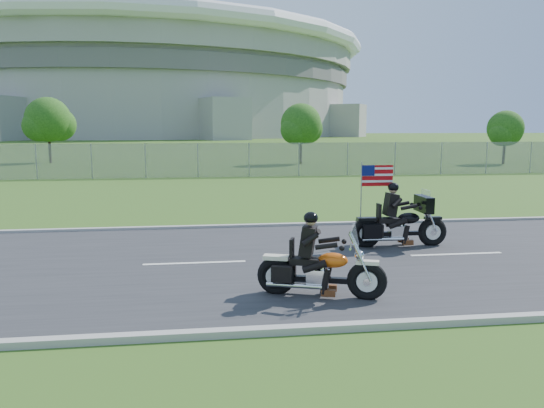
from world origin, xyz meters
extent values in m
plane|color=#32561B|center=(0.00, 0.00, 0.00)|extent=(420.00, 420.00, 0.00)
cube|color=#28282B|center=(0.00, 0.00, 0.02)|extent=(120.00, 8.00, 0.04)
cube|color=#9E9B93|center=(0.00, 4.05, 0.05)|extent=(120.00, 0.18, 0.12)
cube|color=#9E9B93|center=(0.00, -4.05, 0.05)|extent=(120.00, 0.18, 0.12)
cube|color=gray|center=(-5.00, 20.00, 1.00)|extent=(60.00, 0.03, 2.00)
cylinder|color=#A3A099|center=(-20.00, 170.00, 10.00)|extent=(130.00, 130.00, 20.00)
cylinder|color=#605E5B|center=(-20.00, 170.00, 17.00)|extent=(132.00, 132.00, 4.00)
cylinder|color=#A3A099|center=(-20.00, 170.00, 23.00)|extent=(134.00, 134.00, 6.00)
torus|color=white|center=(-20.00, 170.00, 27.00)|extent=(140.40, 140.40, 4.40)
cylinder|color=#382316|center=(6.00, 30.00, 1.26)|extent=(0.22, 0.22, 2.52)
sphere|color=#1A4312|center=(6.00, 30.00, 3.15)|extent=(3.20, 3.20, 3.20)
sphere|color=#1A4312|center=(6.64, 30.48, 2.79)|extent=(2.40, 2.40, 2.40)
sphere|color=#1A4312|center=(5.44, 29.60, 2.70)|extent=(2.24, 2.24, 2.24)
cylinder|color=#382316|center=(-14.00, 34.00, 1.40)|extent=(0.22, 0.22, 2.80)
sphere|color=#1A4312|center=(-14.00, 34.00, 3.50)|extent=(3.60, 3.60, 3.60)
sphere|color=#1A4312|center=(-13.28, 34.54, 3.10)|extent=(2.70, 2.70, 2.70)
sphere|color=#1A4312|center=(-14.63, 33.55, 3.00)|extent=(2.52, 2.52, 2.52)
cylinder|color=#382316|center=(22.00, 28.00, 1.12)|extent=(0.22, 0.22, 2.24)
sphere|color=#1A4312|center=(22.00, 28.00, 2.80)|extent=(2.80, 2.80, 2.80)
sphere|color=#1A4312|center=(22.56, 28.42, 2.48)|extent=(2.10, 2.10, 2.10)
sphere|color=#1A4312|center=(21.51, 27.65, 2.40)|extent=(1.96, 1.96, 1.96)
torus|color=black|center=(0.95, -2.81, 0.36)|extent=(0.71, 0.38, 0.69)
torus|color=black|center=(-0.54, -2.29, 0.36)|extent=(0.71, 0.38, 0.69)
ellipsoid|color=#E35A10|center=(0.40, -2.62, 0.69)|extent=(0.59, 0.45, 0.26)
cube|color=black|center=(-0.06, -2.46, 0.65)|extent=(0.58, 0.43, 0.11)
cube|color=black|center=(-0.02, -2.48, 1.02)|extent=(0.33, 0.42, 0.51)
sphere|color=black|center=(0.03, -2.49, 1.42)|extent=(0.32, 0.32, 0.25)
cube|color=silver|center=(0.75, -2.74, 1.14)|extent=(0.18, 0.42, 0.37)
torus|color=black|center=(3.84, 0.99, 0.38)|extent=(0.74, 0.19, 0.73)
torus|color=black|center=(2.16, 1.01, 0.38)|extent=(0.74, 0.19, 0.73)
ellipsoid|color=black|center=(3.22, 1.00, 0.73)|extent=(0.56, 0.33, 0.28)
cube|color=black|center=(2.70, 1.00, 0.69)|extent=(0.55, 0.31, 0.12)
cube|color=black|center=(2.75, 1.00, 1.08)|extent=(0.24, 0.40, 0.54)
sphere|color=black|center=(2.80, 1.00, 1.51)|extent=(0.27, 0.27, 0.27)
cube|color=black|center=(3.59, 0.99, 1.08)|extent=(0.23, 0.80, 0.40)
cube|color=#B70C11|center=(2.46, 1.21, 1.77)|extent=(0.79, 0.03, 0.51)
camera|label=1|loc=(-1.82, -11.27, 2.98)|focal=35.00mm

